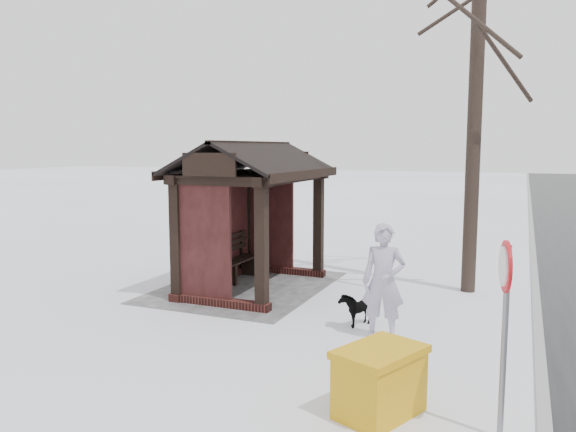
% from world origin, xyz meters
% --- Properties ---
extents(ground, '(120.00, 120.00, 0.00)m').
position_xyz_m(ground, '(0.00, 0.00, 0.00)').
color(ground, white).
rests_on(ground, ground).
extents(kerb, '(120.00, 0.15, 0.06)m').
position_xyz_m(kerb, '(0.00, 5.50, 0.01)').
color(kerb, gray).
rests_on(kerb, ground).
extents(trampled_patch, '(4.20, 3.20, 0.02)m').
position_xyz_m(trampled_patch, '(0.00, -0.20, 0.01)').
color(trampled_patch, gray).
rests_on(trampled_patch, ground).
extents(bus_shelter, '(3.60, 2.40, 3.09)m').
position_xyz_m(bus_shelter, '(0.00, -0.16, 2.17)').
color(bus_shelter, '#391714').
rests_on(bus_shelter, ground).
extents(pedestrian, '(0.51, 0.71, 1.81)m').
position_xyz_m(pedestrian, '(2.06, 3.25, 0.91)').
color(pedestrian, '#ADA4C0').
rests_on(pedestrian, ground).
extents(dog, '(0.74, 0.55, 0.57)m').
position_xyz_m(dog, '(1.53, 2.69, 0.28)').
color(dog, black).
rests_on(dog, ground).
extents(grit_bin, '(1.19, 1.02, 0.77)m').
position_xyz_m(grit_bin, '(4.55, 3.80, 0.39)').
color(grit_bin, '#CD920C').
rests_on(grit_bin, ground).
extents(road_sign, '(0.52, 0.15, 2.05)m').
position_xyz_m(road_sign, '(4.56, 5.05, 1.50)').
color(road_sign, slate).
rests_on(road_sign, ground).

